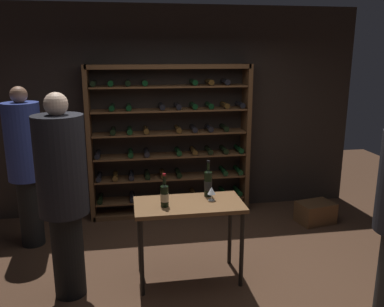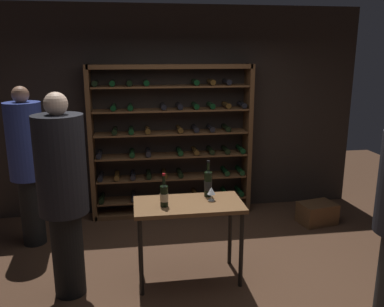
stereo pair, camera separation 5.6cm
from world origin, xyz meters
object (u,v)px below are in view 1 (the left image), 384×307
wine_bottle_gold_foil (208,183)px  wine_rack (170,142)px  person_guest_blue_shirt (63,188)px  wine_bottle_amber_reserve (165,195)px  wine_crate (315,212)px  wine_glass_stemmed_right (212,191)px  person_bystander_dark_jacket (25,160)px  tasting_table (189,213)px

wine_bottle_gold_foil → wine_rack: bearing=97.4°
person_guest_blue_shirt → wine_bottle_amber_reserve: bearing=34.4°
wine_rack → wine_bottle_gold_foil: 1.64m
wine_crate → wine_glass_stemmed_right: (-1.72, -1.08, 0.79)m
wine_bottle_amber_reserve → wine_bottle_gold_foil: bearing=24.8°
person_bystander_dark_jacket → wine_bottle_gold_foil: person_bystander_dark_jacket is taller
wine_rack → wine_glass_stemmed_right: bearing=-82.9°
person_bystander_dark_jacket → wine_glass_stemmed_right: 2.27m
wine_crate → wine_bottle_amber_reserve: size_ratio=1.43×
tasting_table → person_bystander_dark_jacket: 2.10m
wine_crate → wine_bottle_gold_foil: size_ratio=1.25×
wine_bottle_gold_foil → wine_crate: bearing=28.8°
wine_bottle_amber_reserve → wine_crate: bearing=28.0°
wine_rack → person_bystander_dark_jacket: 1.93m
wine_bottle_amber_reserve → wine_glass_stemmed_right: (0.49, 0.09, -0.02)m
person_guest_blue_shirt → person_bystander_dark_jacket: bearing=149.1°
tasting_table → wine_crate: (1.96, 1.12, -0.59)m
wine_rack → tasting_table: bearing=-90.7°
wine_rack → person_guest_blue_shirt: bearing=-122.7°
wine_glass_stemmed_right → wine_rack: bearing=97.1°
wine_bottle_amber_reserve → person_guest_blue_shirt: bearing=-178.0°
person_bystander_dark_jacket → wine_bottle_gold_foil: 2.20m
person_guest_blue_shirt → wine_bottle_gold_foil: (1.41, 0.25, -0.11)m
tasting_table → person_guest_blue_shirt: bearing=-175.8°
person_bystander_dark_jacket → wine_crate: (3.73, 0.04, -0.93)m
person_guest_blue_shirt → wine_glass_stemmed_right: bearing=37.2°
wine_rack → wine_bottle_gold_foil: size_ratio=5.92×
person_guest_blue_shirt → wine_bottle_amber_reserve: size_ratio=5.87×
person_bystander_dark_jacket → wine_crate: size_ratio=4.02×
wine_rack → tasting_table: 1.82m
wine_crate → wine_bottle_gold_foil: (-1.73, -0.95, 0.84)m
wine_rack → wine_bottle_amber_reserve: wine_rack is taller
wine_crate → person_guest_blue_shirt: bearing=-159.0°
wine_bottle_gold_foil → wine_glass_stemmed_right: wine_bottle_gold_foil is taller
wine_rack → wine_bottle_gold_foil: wine_rack is taller
wine_bottle_gold_foil → wine_glass_stemmed_right: (0.01, -0.13, -0.04)m
wine_crate → wine_bottle_amber_reserve: (-2.20, -1.17, 0.81)m
tasting_table → wine_glass_stemmed_right: bearing=8.0°
wine_rack → wine_crate: wine_rack is taller
wine_rack → person_bystander_dark_jacket: size_ratio=1.18×
tasting_table → person_guest_blue_shirt: 1.24m
person_guest_blue_shirt → wine_bottle_amber_reserve: 0.95m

